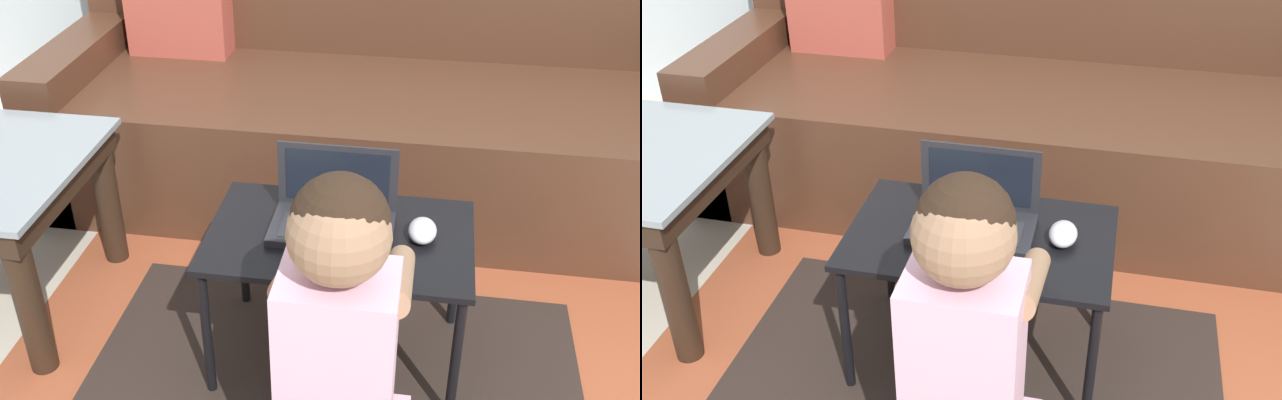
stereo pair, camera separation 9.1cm
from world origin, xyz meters
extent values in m
cube|color=#4C2D1E|center=(0.14, 1.10, 0.21)|extent=(2.27, 0.86, 0.42)
cube|color=#4C2D1E|center=(-0.92, 1.10, 0.26)|extent=(0.16, 0.86, 0.53)
cube|color=#B24C3D|center=(-0.62, 1.27, 0.60)|extent=(0.36, 0.14, 0.36)
cylinder|color=black|center=(-0.64, 0.05, 0.23)|extent=(0.07, 0.07, 0.45)
cylinder|color=black|center=(-0.64, 0.54, 0.23)|extent=(0.07, 0.07, 0.45)
cube|color=black|center=(0.11, 0.22, 0.39)|extent=(0.64, 0.40, 0.02)
cylinder|color=black|center=(-0.18, 0.04, 0.19)|extent=(0.02, 0.02, 0.38)
cylinder|color=black|center=(0.41, 0.04, 0.19)|extent=(0.02, 0.02, 0.38)
cylinder|color=black|center=(-0.18, 0.40, 0.19)|extent=(0.02, 0.02, 0.38)
cylinder|color=black|center=(0.41, 0.40, 0.19)|extent=(0.02, 0.02, 0.38)
cube|color=#232328|center=(0.09, 0.23, 0.40)|extent=(0.29, 0.18, 0.02)
cube|color=#28282D|center=(0.09, 0.21, 0.41)|extent=(0.24, 0.11, 0.00)
cube|color=#232328|center=(0.09, 0.31, 0.50)|extent=(0.29, 0.01, 0.17)
cube|color=black|center=(0.09, 0.31, 0.50)|extent=(0.25, 0.00, 0.14)
ellipsoid|color=silver|center=(0.31, 0.23, 0.41)|extent=(0.07, 0.10, 0.04)
cube|color=#E5B2CC|center=(0.17, -0.21, 0.40)|extent=(0.22, 0.16, 0.40)
sphere|color=#9E7556|center=(0.17, -0.21, 0.69)|extent=(0.18, 0.18, 0.18)
sphere|color=black|center=(0.17, -0.20, 0.71)|extent=(0.18, 0.18, 0.18)
cylinder|color=#9E7556|center=(0.06, -0.08, 0.51)|extent=(0.06, 0.28, 0.14)
cylinder|color=#9E7556|center=(0.27, -0.08, 0.51)|extent=(0.06, 0.28, 0.14)
camera|label=1|loc=(0.30, -1.25, 1.41)|focal=42.00mm
camera|label=2|loc=(0.39, -1.23, 1.41)|focal=42.00mm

